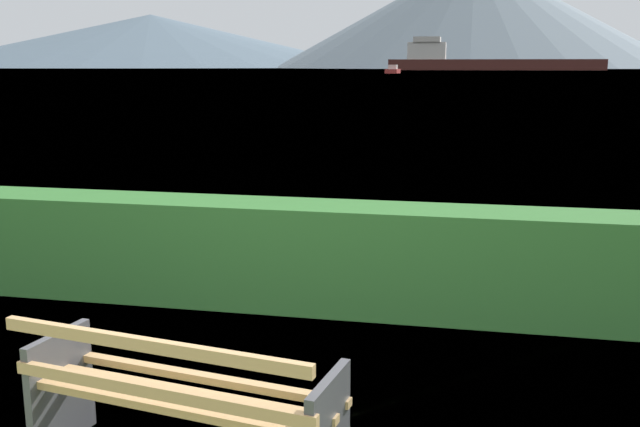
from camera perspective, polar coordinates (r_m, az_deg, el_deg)
The scene contains 6 objects.
water_surface at distance 313.17m, azimuth 11.73°, elevation 11.07°, with size 620.00×620.00×0.00m, color slate.
park_bench at distance 3.98m, azimuth -11.06°, elevation -14.38°, with size 1.80×0.84×0.87m.
hedge_row at distance 6.50m, azimuth -1.35°, elevation -3.35°, with size 11.07×0.63×0.95m, color #387A33.
cargo_ship_large at distance 310.72m, azimuth 12.39°, elevation 11.74°, with size 86.48×12.42×13.55m.
fishing_boat_near at distance 189.73m, azimuth 5.79°, elevation 11.22°, with size 3.20×8.63×2.19m.
distant_hills at distance 580.30m, azimuth 6.58°, elevation 14.12°, with size 849.05×405.24×76.27m.
Camera 1 is at (1.43, -3.34, 2.16)m, focal length 40.37 mm.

